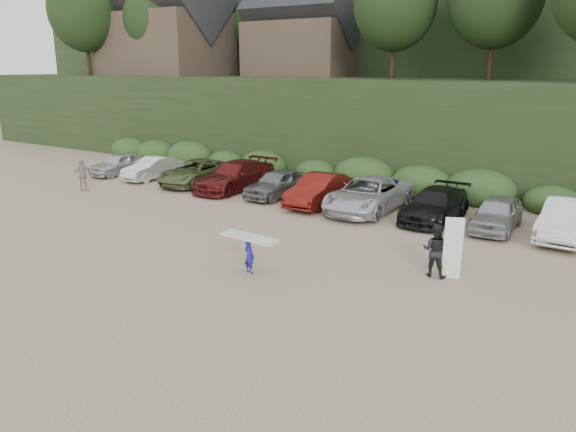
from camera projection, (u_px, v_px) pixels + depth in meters
The scene contains 6 objects.
ground at pixel (228, 269), 19.45m from camera, with size 120.00×120.00×0.00m, color tan.
hillside_backdrop at pixel (505, 9), 45.53m from camera, with size 90.00×41.50×28.00m.
parked_cars at pixel (410, 201), 25.88m from camera, with size 39.43×5.91×1.63m.
distant_walker at pixel (82, 175), 31.37m from camera, with size 1.05×0.44×1.79m, color #A3968A.
child_surfer at pixel (249, 248), 18.84m from camera, with size 2.21×0.75×1.31m.
adult_surfer at pixel (437, 250), 18.51m from camera, with size 1.35×0.73×2.13m.
Camera 1 is at (11.92, -14.06, 6.81)m, focal length 35.00 mm.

